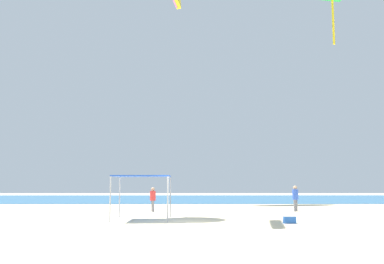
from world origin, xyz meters
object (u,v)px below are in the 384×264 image
(person_near_tent, at_px, (295,196))
(cooler_box, at_px, (290,220))
(person_leftmost, at_px, (153,197))
(canopy_tent, at_px, (142,178))

(person_near_tent, relative_size, cooler_box, 2.97)
(person_leftmost, xyz_separation_m, cooler_box, (7.10, -7.98, -0.76))
(person_near_tent, xyz_separation_m, person_leftmost, (-9.44, -0.22, -0.06))
(person_near_tent, height_order, person_leftmost, person_near_tent)
(person_near_tent, distance_m, cooler_box, 8.56)
(canopy_tent, bearing_deg, cooler_box, -15.12)
(canopy_tent, bearing_deg, person_near_tent, 33.48)
(canopy_tent, relative_size, person_near_tent, 1.68)
(canopy_tent, relative_size, person_leftmost, 1.80)
(person_leftmost, bearing_deg, canopy_tent, 165.48)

